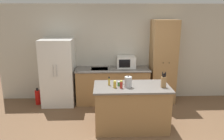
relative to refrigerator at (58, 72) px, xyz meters
The scene contains 14 objects.
wall_back 2.01m from the refrigerator, 11.59° to the left, with size 7.20×0.06×2.60m.
refrigerator is the anchor object (origin of this frame).
back_counter 1.47m from the refrigerator, ahead, with size 1.94×0.69×0.94m.
pantry_cabinet 2.77m from the refrigerator, ahead, with size 0.63×0.61×2.20m.
kitchen_island 2.25m from the refrigerator, 37.87° to the right, with size 1.54×0.83×0.93m.
microwave 1.80m from the refrigerator, ahead, with size 0.49×0.39×0.30m.
knife_block 2.79m from the refrigerator, 31.97° to the right, with size 0.09×0.07×0.32m.
spice_bottle_tall_dark 2.01m from the refrigerator, 42.32° to the right, with size 0.05×0.05×0.10m.
spice_bottle_short_red 1.84m from the refrigerator, 45.27° to the right, with size 0.04×0.04×0.18m.
spice_bottle_amber_oil 2.03m from the refrigerator, 46.32° to the right, with size 0.06×0.06×0.14m.
spice_bottle_green_herb 2.00m from the refrigerator, 38.55° to the right, with size 0.04×0.04×0.08m.
spice_bottle_pale_salt 2.14m from the refrigerator, 44.47° to the right, with size 0.05×0.05×0.16m.
kettle 2.21m from the refrigerator, 40.76° to the right, with size 0.15×0.15×0.24m.
fire_extinguisher 0.88m from the refrigerator, behind, with size 0.14×0.14×0.45m.
Camera 1 is at (-0.73, -3.60, 2.37)m, focal length 35.00 mm.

